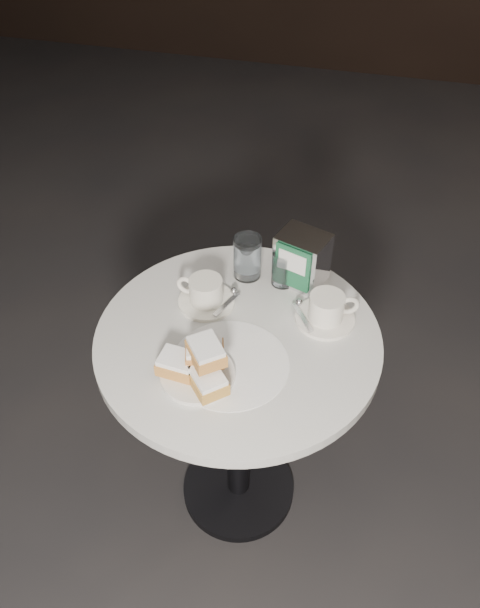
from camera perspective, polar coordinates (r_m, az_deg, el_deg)
name	(u,v)px	position (r m, az deg, el deg)	size (l,w,h in m)	color
ground	(238,489)	(2.05, -0.15, -17.42)	(7.00, 7.00, 0.00)	black
cafe_table	(238,386)	(1.59, -0.18, -7.87)	(0.70, 0.70, 0.74)	black
sugar_spill	(230,363)	(1.38, -0.97, -5.74)	(0.28, 0.28, 0.00)	white
beignet_plate	(199,366)	(1.33, -4.01, -5.93)	(0.22, 0.22, 0.11)	silver
coffee_cup_left	(206,293)	(1.50, -3.34, 1.06)	(0.16, 0.16, 0.08)	white
coffee_cup_right	(327,310)	(1.47, 8.33, -0.57)	(0.19, 0.19, 0.08)	white
water_glass_left	(247,258)	(1.57, 0.71, 4.48)	(0.10, 0.10, 0.12)	white
water_glass_right	(283,268)	(1.55, 4.18, 3.44)	(0.06, 0.06, 0.10)	white
napkin_dispenser	(302,259)	(1.55, 5.96, 4.36)	(0.15, 0.13, 0.14)	silver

